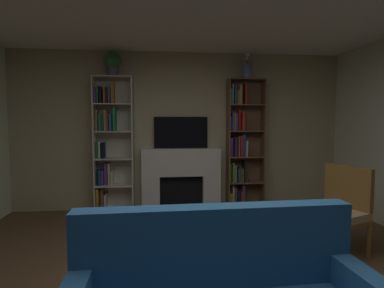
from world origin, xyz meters
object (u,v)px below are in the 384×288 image
at_px(armchair, 336,208).
at_px(bookshelf_right, 241,146).
at_px(vase_with_flowers, 247,70).
at_px(bookshelf_left, 110,143).
at_px(potted_plant, 112,62).
at_px(tv, 181,133).
at_px(coffee_table, 206,263).
at_px(fireplace, 181,177).

bearing_deg(armchair, bookshelf_right, 106.12).
height_order(vase_with_flowers, armchair, vase_with_flowers).
distance_m(bookshelf_left, vase_with_flowers, 2.57).
xyz_separation_m(bookshelf_left, potted_plant, (0.07, -0.04, 1.30)).
bearing_deg(tv, bookshelf_left, -175.90).
xyz_separation_m(bookshelf_right, armchair, (0.57, -1.98, -0.56)).
height_order(potted_plant, coffee_table, potted_plant).
height_order(tv, vase_with_flowers, vase_with_flowers).
bearing_deg(vase_with_flowers, fireplace, 177.81).
relative_size(tv, armchair, 0.92).
distance_m(fireplace, tv, 0.76).
relative_size(bookshelf_left, bookshelf_right, 1.00).
height_order(bookshelf_left, coffee_table, bookshelf_left).
xyz_separation_m(tv, bookshelf_right, (1.03, -0.07, -0.23)).
bearing_deg(coffee_table, bookshelf_left, 112.18).
xyz_separation_m(bookshelf_right, coffee_table, (-1.04, -2.84, -0.72)).
bearing_deg(vase_with_flowers, armchair, -75.41).
xyz_separation_m(bookshelf_left, vase_with_flowers, (2.26, -0.04, 1.21)).
relative_size(tv, coffee_table, 1.00).
bearing_deg(fireplace, bookshelf_right, 0.62).
relative_size(fireplace, potted_plant, 3.55).
bearing_deg(bookshelf_right, bookshelf_left, -179.57).
height_order(potted_plant, armchair, potted_plant).
bearing_deg(potted_plant, fireplace, 2.18).
relative_size(armchair, coffee_table, 1.08).
height_order(fireplace, vase_with_flowers, vase_with_flowers).
distance_m(bookshelf_left, coffee_table, 3.15).
relative_size(vase_with_flowers, armchair, 0.43).
xyz_separation_m(potted_plant, vase_with_flowers, (2.20, -0.00, -0.09)).
bearing_deg(vase_with_flowers, potted_plant, 180.00).
xyz_separation_m(bookshelf_left, armchair, (2.77, -1.97, -0.61)).
distance_m(fireplace, bookshelf_right, 1.16).
distance_m(fireplace, armchair, 2.54).
relative_size(tv, bookshelf_left, 0.41).
xyz_separation_m(fireplace, bookshelf_right, (1.03, 0.01, 0.53)).
bearing_deg(bookshelf_left, armchair, -35.40).
xyz_separation_m(fireplace, tv, (0.00, 0.08, 0.76)).
relative_size(bookshelf_left, coffee_table, 2.43).
height_order(armchair, coffee_table, armchair).
bearing_deg(potted_plant, bookshelf_left, 151.44).
bearing_deg(potted_plant, coffee_table, -68.75).
relative_size(fireplace, bookshelf_left, 0.65).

